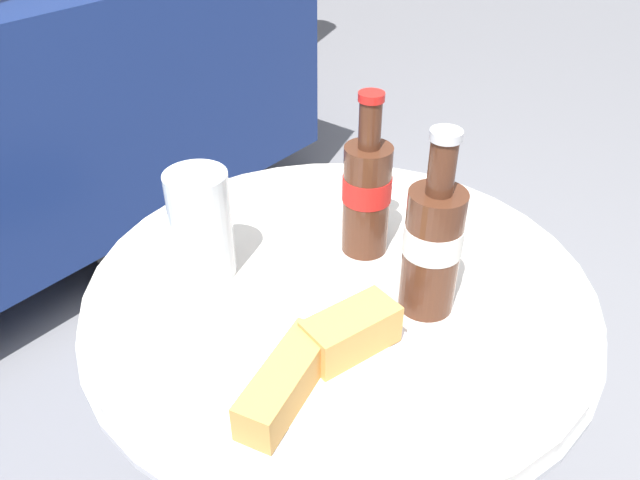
{
  "coord_description": "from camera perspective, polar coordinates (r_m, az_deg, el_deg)",
  "views": [
    {
      "loc": [
        -0.51,
        -0.38,
        1.27
      ],
      "look_at": [
        0.0,
        0.03,
        0.82
      ],
      "focal_mm": 35.0,
      "sensor_mm": 36.0,
      "label": 1
    }
  ],
  "objects": [
    {
      "name": "lunch_plate_near",
      "position": [
        0.67,
        -0.81,
        -11.36
      ],
      "size": [
        0.25,
        0.25,
        0.06
      ],
      "color": "white",
      "rests_on": "bistro_table"
    },
    {
      "name": "drinking_glass",
      "position": [
        0.8,
        -10.76,
        0.96
      ],
      "size": [
        0.08,
        0.08,
        0.15
      ],
      "color": "black",
      "rests_on": "bistro_table"
    },
    {
      "name": "bistro_table",
      "position": [
        0.94,
        1.57,
        -13.15
      ],
      "size": [
        0.66,
        0.66,
        0.77
      ],
      "color": "#B7B7BC",
      "rests_on": "ground_plane"
    },
    {
      "name": "cola_bottle_left",
      "position": [
        0.82,
        4.29,
        4.35
      ],
      "size": [
        0.06,
        0.06,
        0.23
      ],
      "color": "#4C2819",
      "rests_on": "bistro_table"
    },
    {
      "name": "cola_bottle_right",
      "position": [
        0.72,
        10.24,
        -0.34
      ],
      "size": [
        0.07,
        0.07,
        0.23
      ],
      "color": "#4C2819",
      "rests_on": "bistro_table"
    }
  ]
}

